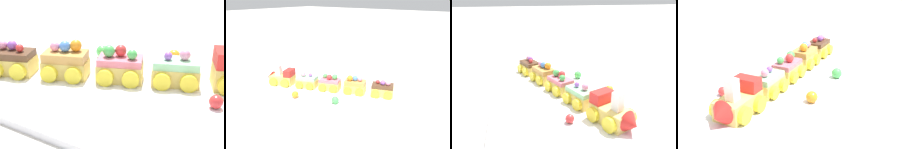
# 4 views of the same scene
# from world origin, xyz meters

# --- Properties ---
(ground_plane) EXTENTS (10.00, 10.00, 0.00)m
(ground_plane) POSITION_xyz_m (0.00, 0.00, 0.00)
(ground_plane) COLOR beige
(display_board) EXTENTS (0.71, 0.38, 0.01)m
(display_board) POSITION_xyz_m (0.00, 0.00, 0.01)
(display_board) COLOR white
(display_board) RESTS_ON ground_plane
(cake_train_locomotive) EXTENTS (0.13, 0.10, 0.08)m
(cake_train_locomotive) POSITION_xyz_m (0.17, 0.08, 0.04)
(cake_train_locomotive) COLOR #EACC66
(cake_train_locomotive) RESTS_ON display_board
(cake_car_mint) EXTENTS (0.09, 0.09, 0.06)m
(cake_car_mint) POSITION_xyz_m (0.07, 0.04, 0.03)
(cake_car_mint) COLOR #EACC66
(cake_car_mint) RESTS_ON display_board
(cake_car_strawberry) EXTENTS (0.09, 0.09, 0.06)m
(cake_car_strawberry) POSITION_xyz_m (-0.02, 0.01, 0.04)
(cake_car_strawberry) COLOR #EACC66
(cake_car_strawberry) RESTS_ON display_board
(cake_car_caramel) EXTENTS (0.09, 0.09, 0.07)m
(cake_car_caramel) POSITION_xyz_m (-0.11, -0.03, 0.04)
(cake_car_caramel) COLOR #EACC66
(cake_car_caramel) RESTS_ON display_board
(cake_car_chocolate) EXTENTS (0.09, 0.09, 0.06)m
(cake_car_chocolate) POSITION_xyz_m (-0.21, -0.06, 0.03)
(cake_car_chocolate) COLOR #EACC66
(cake_car_chocolate) RESTS_ON display_board
(gumball_green) EXTENTS (0.03, 0.03, 0.03)m
(gumball_green) POSITION_xyz_m (-0.11, 0.09, 0.02)
(gumball_green) COLOR #4CBC56
(gumball_green) RESTS_ON display_board
(gumball_orange) EXTENTS (0.03, 0.03, 0.03)m
(gumball_orange) POSITION_xyz_m (0.03, 0.14, 0.02)
(gumball_orange) COLOR orange
(gumball_orange) RESTS_ON display_board
(gumball_red) EXTENTS (0.02, 0.02, 0.02)m
(gumball_red) POSITION_xyz_m (0.15, -0.01, 0.02)
(gumball_red) COLOR red
(gumball_red) RESTS_ON display_board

